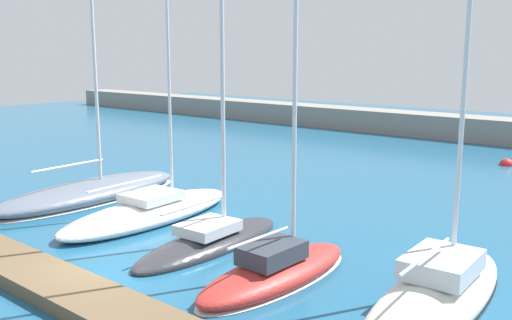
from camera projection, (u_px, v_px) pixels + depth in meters
ground_plane at (110, 275)px, 18.58m from camera, size 120.00×120.00×0.00m
dock_pier at (59, 286)px, 17.18m from camera, size 23.93×1.92×0.43m
breakwater_seawall at (492, 130)px, 45.79m from camera, size 108.00×3.21×1.93m
sailboat_slate_nearest at (90, 190)px, 28.19m from camera, size 3.86×10.75×18.78m
sailboat_white_second at (150, 210)px, 24.81m from camera, size 3.57×9.40×16.73m
sailboat_charcoal_third at (211, 240)px, 21.36m from camera, size 2.63×7.64×12.73m
sailboat_red_fourth at (276, 268)px, 18.06m from camera, size 2.31×6.77×14.21m
sailboat_ivory_fifth at (437, 294)px, 16.32m from camera, size 2.98×8.94×15.94m
mooring_buoy_red at (506, 165)px, 36.56m from camera, size 0.88×0.88×0.88m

